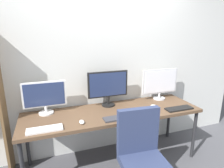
% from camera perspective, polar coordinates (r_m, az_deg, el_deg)
% --- Properties ---
extents(wall_back, '(4.67, 0.10, 2.60)m').
position_cam_1_polar(wall_back, '(2.72, -2.61, 6.22)').
color(wall_back, silver).
rests_on(wall_back, ground_plane).
extents(desk, '(2.27, 0.68, 0.74)m').
position_cam_1_polar(desk, '(2.51, 0.38, -9.11)').
color(desk, brown).
rests_on(desk, ground_plane).
extents(office_chair, '(0.52, 0.52, 0.99)m').
position_cam_1_polar(office_chair, '(2.14, 8.86, -23.25)').
color(office_chair, '#2D2D33').
rests_on(office_chair, ground_plane).
extents(monitor_left, '(0.51, 0.18, 0.41)m').
position_cam_1_polar(monitor_left, '(2.49, -19.40, -3.50)').
color(monitor_left, silver).
rests_on(monitor_left, desk).
extents(monitor_center, '(0.56, 0.18, 0.48)m').
position_cam_1_polar(monitor_center, '(2.59, -1.20, -0.67)').
color(monitor_center, black).
rests_on(monitor_center, desk).
extents(monitor_right, '(0.57, 0.18, 0.46)m').
position_cam_1_polar(monitor_right, '(2.95, 14.07, 0.34)').
color(monitor_right, silver).
rests_on(monitor_right, desk).
extents(keyboard_left, '(0.36, 0.13, 0.02)m').
position_cam_1_polar(keyboard_left, '(2.16, -19.38, -12.62)').
color(keyboard_left, silver).
rests_on(keyboard_left, desk).
extents(keyboard_center, '(0.39, 0.13, 0.02)m').
position_cam_1_polar(keyboard_center, '(2.29, 2.36, -9.99)').
color(keyboard_center, '#38383D').
rests_on(keyboard_center, desk).
extents(keyboard_right, '(0.37, 0.13, 0.02)m').
position_cam_1_polar(keyboard_right, '(2.70, 19.31, -6.90)').
color(keyboard_right, black).
rests_on(keyboard_right, desk).
extents(mouse_left_side, '(0.06, 0.10, 0.03)m').
position_cam_1_polar(mouse_left_side, '(2.47, 9.96, -8.15)').
color(mouse_left_side, silver).
rests_on(mouse_left_side, desk).
extents(mouse_right_side, '(0.06, 0.10, 0.03)m').
position_cam_1_polar(mouse_right_side, '(2.21, -8.98, -11.09)').
color(mouse_right_side, silver).
rests_on(mouse_right_side, desk).
extents(coffee_mug, '(0.11, 0.08, 0.09)m').
position_cam_1_polar(coffee_mug, '(2.50, 12.28, -7.26)').
color(coffee_mug, white).
rests_on(coffee_mug, desk).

